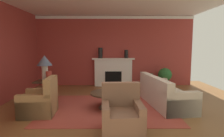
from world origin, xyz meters
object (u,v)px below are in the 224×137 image
object	(u,v)px
vase_mantel_left	(100,53)
coffee_table	(109,96)
armchair_facing_fireplace	(122,117)
vase_mantel_right	(126,54)
side_table	(46,90)
sofa	(164,95)
fireplace	(113,73)
vase_tall_corner	(150,81)
potted_plant	(165,76)
table_lamp	(45,63)
vase_on_side_table	(49,76)
armchair_near_window	(40,103)

from	to	relation	value
vase_mantel_left	coffee_table	bearing A→B (deg)	-82.58
armchair_facing_fireplace	vase_mantel_right	world-z (taller)	vase_mantel_right
side_table	vase_mantel_right	xyz separation A→B (m)	(2.60, 2.49, 0.99)
sofa	fireplace	bearing A→B (deg)	118.06
vase_tall_corner	vase_mantel_left	bearing A→B (deg)	173.12
fireplace	potted_plant	size ratio (longest dim) A/B	2.16
fireplace	sofa	bearing A→B (deg)	-61.94
armchair_facing_fireplace	table_lamp	size ratio (longest dim) A/B	1.27
coffee_table	vase_tall_corner	world-z (taller)	vase_tall_corner
sofa	side_table	size ratio (longest dim) A/B	3.15
armchair_facing_fireplace	vase_tall_corner	bearing A→B (deg)	71.11
side_table	potted_plant	world-z (taller)	potted_plant
sofa	coffee_table	size ratio (longest dim) A/B	2.21
vase_on_side_table	vase_tall_corner	size ratio (longest dim) A/B	0.52
fireplace	vase_mantel_right	size ratio (longest dim) A/B	5.10
armchair_facing_fireplace	vase_mantel_left	bearing A→B (deg)	98.70
armchair_near_window	armchair_facing_fireplace	bearing A→B (deg)	-25.30
vase_on_side_table	vase_tall_corner	distance (m)	4.19
sofa	vase_tall_corner	size ratio (longest dim) A/B	3.87
vase_mantel_right	vase_tall_corner	bearing A→B (deg)	-14.42
sofa	potted_plant	world-z (taller)	sofa
armchair_near_window	vase_tall_corner	world-z (taller)	armchair_near_window
table_lamp	potted_plant	xyz separation A→B (m)	(4.17, 2.14, -0.73)
armchair_facing_fireplace	side_table	xyz separation A→B (m)	(-2.16, 1.87, 0.09)
fireplace	vase_mantel_left	distance (m)	1.02
vase_on_side_table	vase_mantel_left	size ratio (longest dim) A/B	0.67
vase_tall_corner	potted_plant	xyz separation A→B (m)	(0.60, -0.11, 0.21)
fireplace	armchair_facing_fireplace	world-z (taller)	fireplace
armchair_facing_fireplace	vase_mantel_right	distance (m)	4.51
coffee_table	vase_mantel_left	bearing A→B (deg)	97.42
armchair_near_window	potted_plant	xyz separation A→B (m)	(3.99, 3.06, 0.19)
vase_mantel_right	vase_on_side_table	bearing A→B (deg)	-133.14
vase_on_side_table	vase_mantel_left	world-z (taller)	vase_mantel_left
table_lamp	vase_tall_corner	distance (m)	4.32
armchair_near_window	vase_on_side_table	bearing A→B (deg)	92.04
table_lamp	vase_tall_corner	size ratio (longest dim) A/B	1.31
coffee_table	vase_mantel_right	world-z (taller)	vase_mantel_right
coffee_table	vase_on_side_table	bearing A→B (deg)	169.46
armchair_near_window	vase_tall_corner	xyz separation A→B (m)	(3.39, 3.17, -0.02)
sofa	vase_on_side_table	distance (m)	3.38
sofa	vase_on_side_table	bearing A→B (deg)	179.24
armchair_facing_fireplace	coffee_table	xyz separation A→B (m)	(-0.29, 1.42, 0.03)
fireplace	vase_on_side_table	distance (m)	3.28
fireplace	sofa	distance (m)	3.08
fireplace	vase_tall_corner	distance (m)	1.58
side_table	vase_mantel_left	bearing A→B (deg)	59.00
vase_mantel_right	fireplace	bearing A→B (deg)	174.85
side_table	vase_tall_corner	distance (m)	4.22
sofa	side_table	xyz separation A→B (m)	(-3.49, 0.16, 0.10)
armchair_near_window	table_lamp	bearing A→B (deg)	100.91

